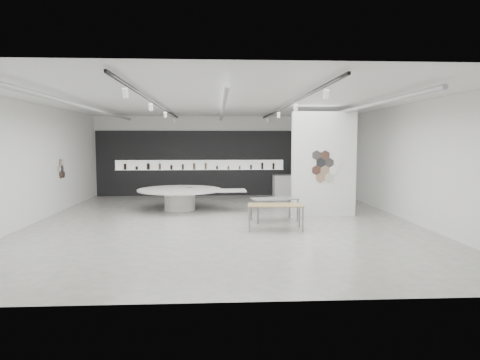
{
  "coord_description": "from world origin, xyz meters",
  "views": [
    {
      "loc": [
        -0.22,
        -13.62,
        2.55
      ],
      "look_at": [
        0.6,
        1.2,
        1.24
      ],
      "focal_mm": 32.0,
      "sensor_mm": 36.0,
      "label": 1
    }
  ],
  "objects": [
    {
      "name": "partition_column",
      "position": [
        3.5,
        1.0,
        1.8
      ],
      "size": [
        2.2,
        0.38,
        3.6
      ],
      "color": "white",
      "rests_on": "ground"
    },
    {
      "name": "kitchen_counter",
      "position": [
        3.39,
        6.52,
        0.52
      ],
      "size": [
        1.84,
        0.78,
        1.43
      ],
      "rotation": [
        0.0,
        0.0,
        0.04
      ],
      "color": "white",
      "rests_on": "ground"
    },
    {
      "name": "room",
      "position": [
        -0.09,
        -0.0,
        2.07
      ],
      "size": [
        12.02,
        14.02,
        3.82
      ],
      "color": "#A6A59C",
      "rests_on": "ground"
    },
    {
      "name": "sample_table_stone",
      "position": [
        1.66,
        0.04,
        0.68
      ],
      "size": [
        1.58,
        1.06,
        0.74
      ],
      "rotation": [
        0.0,
        0.0,
        0.25
      ],
      "color": "gray",
      "rests_on": "ground"
    },
    {
      "name": "display_island",
      "position": [
        -1.54,
        2.47,
        0.52
      ],
      "size": [
        4.11,
        3.25,
        0.81
      ],
      "rotation": [
        0.0,
        0.0,
        0.03
      ],
      "color": "white",
      "rests_on": "ground"
    },
    {
      "name": "sample_table_wood",
      "position": [
        1.49,
        -1.36,
        0.69
      ],
      "size": [
        1.64,
        0.89,
        0.75
      ],
      "rotation": [
        0.0,
        0.0,
        -0.06
      ],
      "color": "#947C4C",
      "rests_on": "ground"
    },
    {
      "name": "back_wall_display",
      "position": [
        -0.08,
        6.93,
        1.54
      ],
      "size": [
        11.8,
        0.27,
        3.1
      ],
      "color": "black",
      "rests_on": "ground"
    }
  ]
}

